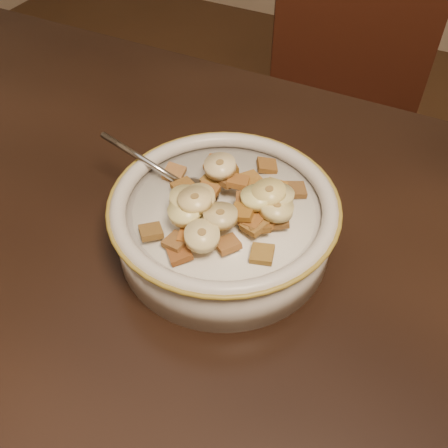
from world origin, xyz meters
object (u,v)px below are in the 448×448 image
at_px(table, 108,313).
at_px(cereal_bowl, 224,227).
at_px(chair, 319,143).
at_px(spoon, 195,192).

bearing_deg(table, cereal_bowl, 59.30).
distance_m(chair, cereal_bowl, 0.73).
distance_m(chair, spoon, 0.74).
bearing_deg(cereal_bowl, table, -120.53).
distance_m(table, chair, 0.81).
bearing_deg(table, spoon, 73.95).
bearing_deg(spoon, cereal_bowl, 90.00).
xyz_separation_m(chair, spoon, (0.04, -0.63, 0.38)).
relative_size(chair, cereal_bowl, 3.93).
bearing_deg(chair, table, -113.63).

